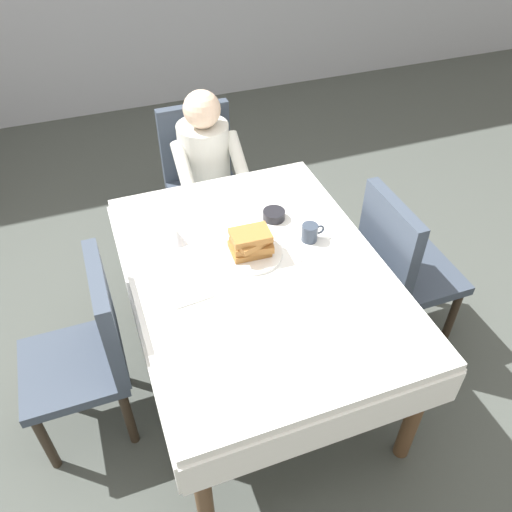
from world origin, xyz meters
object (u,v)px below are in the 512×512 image
(breakfast_stack, at_px, (251,242))
(spoon_near_edge, at_px, (271,298))
(syrup_pitcher, at_px, (177,237))
(fork_left_of_plate, at_px, (213,267))
(plate_breakfast, at_px, (252,254))
(knife_right_of_plate, at_px, (292,248))
(chair_left_side, at_px, (90,346))
(chair_right_side, at_px, (400,263))
(bowl_butter, at_px, (274,215))
(dining_table_main, at_px, (258,283))
(diner_person, at_px, (207,165))
(cup_coffee, at_px, (310,232))
(chair_diner, at_px, (201,172))

(breakfast_stack, distance_m, spoon_near_edge, 0.30)
(syrup_pitcher, distance_m, fork_left_of_plate, 0.25)
(plate_breakfast, height_order, knife_right_of_plate, plate_breakfast)
(syrup_pitcher, height_order, spoon_near_edge, syrup_pitcher)
(fork_left_of_plate, relative_size, spoon_near_edge, 1.20)
(chair_left_side, xyz_separation_m, fork_left_of_plate, (0.59, 0.07, 0.21))
(chair_right_side, bearing_deg, spoon_near_edge, -76.44)
(bowl_butter, relative_size, spoon_near_edge, 0.73)
(breakfast_stack, bearing_deg, dining_table_main, -92.99)
(dining_table_main, height_order, fork_left_of_plate, fork_left_of_plate)
(diner_person, height_order, syrup_pitcher, diner_person)
(diner_person, height_order, plate_breakfast, diner_person)
(knife_right_of_plate, bearing_deg, diner_person, 5.09)
(chair_left_side, xyz_separation_m, chair_right_side, (1.54, 0.00, 0.00))
(syrup_pitcher, bearing_deg, fork_left_of_plate, -64.35)
(chair_right_side, relative_size, cup_coffee, 8.23)
(breakfast_stack, relative_size, bowl_butter, 1.87)
(breakfast_stack, xyz_separation_m, cup_coffee, (0.29, 0.01, -0.03))
(diner_person, bearing_deg, breakfast_stack, 87.09)
(knife_right_of_plate, bearing_deg, fork_left_of_plate, 86.38)
(bowl_butter, bearing_deg, knife_right_of_plate, -91.23)
(chair_left_side, distance_m, knife_right_of_plate, 0.99)
(fork_left_of_plate, xyz_separation_m, knife_right_of_plate, (0.38, -0.00, 0.00))
(breakfast_stack, bearing_deg, knife_right_of_plate, -7.00)
(diner_person, xyz_separation_m, syrup_pitcher, (-0.34, -0.72, 0.11))
(chair_diner, bearing_deg, breakfast_stack, 87.51)
(plate_breakfast, distance_m, knife_right_of_plate, 0.19)
(chair_diner, relative_size, chair_right_side, 1.00)
(chair_left_side, bearing_deg, plate_breakfast, -83.02)
(dining_table_main, xyz_separation_m, chair_right_side, (0.77, 0.00, -0.12))
(chair_diner, xyz_separation_m, spoon_near_edge, (-0.06, -1.36, 0.21))
(cup_coffee, bearing_deg, knife_right_of_plate, -164.23)
(syrup_pitcher, bearing_deg, chair_right_side, -15.49)
(chair_right_side, relative_size, spoon_near_edge, 6.20)
(chair_left_side, height_order, plate_breakfast, chair_left_side)
(fork_left_of_plate, bearing_deg, knife_right_of_plate, -83.28)
(breakfast_stack, relative_size, syrup_pitcher, 2.57)
(dining_table_main, relative_size, spoon_near_edge, 10.16)
(bowl_butter, height_order, fork_left_of_plate, bowl_butter)
(chair_right_side, bearing_deg, chair_diner, -148.43)
(dining_table_main, distance_m, spoon_near_edge, 0.21)
(diner_person, xyz_separation_m, chair_left_side, (-0.82, -1.01, -0.14))
(diner_person, bearing_deg, fork_left_of_plate, 75.87)
(chair_left_side, relative_size, bowl_butter, 8.45)
(dining_table_main, relative_size, plate_breakfast, 5.44)
(chair_diner, bearing_deg, chair_right_side, 121.57)
(dining_table_main, relative_size, knife_right_of_plate, 7.62)
(breakfast_stack, xyz_separation_m, knife_right_of_plate, (0.19, -0.02, -0.07))
(plate_breakfast, bearing_deg, chair_diner, 87.54)
(dining_table_main, xyz_separation_m, chair_diner, (0.05, 1.17, -0.12))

